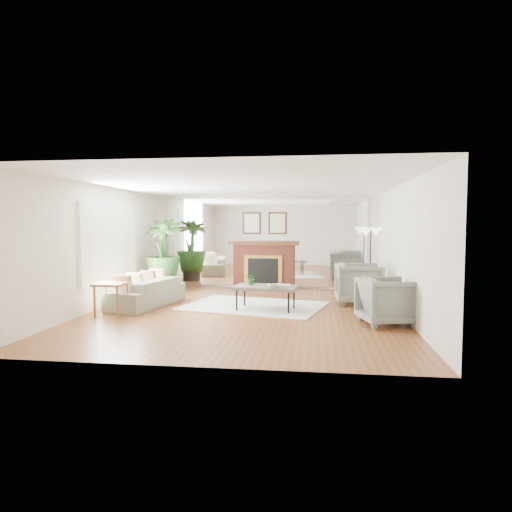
# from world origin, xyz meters

# --- Properties ---
(ground) EXTENTS (7.00, 7.00, 0.00)m
(ground) POSITION_xyz_m (0.00, 0.00, 0.00)
(ground) COLOR brown
(ground) RESTS_ON ground
(wall_left) EXTENTS (0.02, 7.00, 2.50)m
(wall_left) POSITION_xyz_m (-2.99, 0.00, 1.25)
(wall_left) COLOR silver
(wall_left) RESTS_ON ground
(wall_right) EXTENTS (0.02, 7.00, 2.50)m
(wall_right) POSITION_xyz_m (2.99, 0.00, 1.25)
(wall_right) COLOR silver
(wall_right) RESTS_ON ground
(wall_back) EXTENTS (6.00, 0.02, 2.50)m
(wall_back) POSITION_xyz_m (0.00, 3.49, 1.25)
(wall_back) COLOR silver
(wall_back) RESTS_ON ground
(mirror_panel) EXTENTS (5.40, 0.04, 2.40)m
(mirror_panel) POSITION_xyz_m (0.00, 3.47, 1.25)
(mirror_panel) COLOR silver
(mirror_panel) RESTS_ON wall_back
(window_panel) EXTENTS (0.04, 2.40, 1.50)m
(window_panel) POSITION_xyz_m (-2.96, 0.40, 1.35)
(window_panel) COLOR #B2E09E
(window_panel) RESTS_ON wall_left
(fireplace) EXTENTS (1.85, 0.83, 2.05)m
(fireplace) POSITION_xyz_m (0.00, 3.26, 0.66)
(fireplace) COLOR maroon
(fireplace) RESTS_ON ground
(area_rug) EXTENTS (3.17, 2.59, 0.03)m
(area_rug) POSITION_xyz_m (0.09, 0.58, 0.01)
(area_rug) COLOR white
(area_rug) RESTS_ON ground
(coffee_table) EXTENTS (1.34, 0.91, 0.50)m
(coffee_table) POSITION_xyz_m (0.39, 0.17, 0.46)
(coffee_table) COLOR #64584F
(coffee_table) RESTS_ON ground
(sofa) EXTENTS (1.14, 2.10, 0.58)m
(sofa) POSITION_xyz_m (-2.13, 0.31, 0.29)
(sofa) COLOR gray
(sofa) RESTS_ON ground
(armchair_back) EXTENTS (1.02, 0.99, 0.89)m
(armchair_back) POSITION_xyz_m (2.30, 1.23, 0.44)
(armchair_back) COLOR gray
(armchair_back) RESTS_ON ground
(armchair_front) EXTENTS (1.08, 1.07, 0.82)m
(armchair_front) POSITION_xyz_m (2.60, -0.79, 0.41)
(armchair_front) COLOR gray
(armchair_front) RESTS_ON ground
(side_table) EXTENTS (0.55, 0.55, 0.63)m
(side_table) POSITION_xyz_m (-2.44, -0.71, 0.52)
(side_table) COLOR #8E5D38
(side_table) RESTS_ON ground
(potted_ficus) EXTENTS (0.91, 0.91, 1.86)m
(potted_ficus) POSITION_xyz_m (-2.40, 2.15, 0.99)
(potted_ficus) COLOR black
(potted_ficus) RESTS_ON ground
(floor_lamp) EXTENTS (0.53, 0.30, 1.64)m
(floor_lamp) POSITION_xyz_m (2.70, 2.67, 1.40)
(floor_lamp) COLOR black
(floor_lamp) RESTS_ON ground
(tabletop_plant) EXTENTS (0.25, 0.22, 0.27)m
(tabletop_plant) POSITION_xyz_m (0.08, 0.32, 0.63)
(tabletop_plant) COLOR #2E5E22
(tabletop_plant) RESTS_ON coffee_table
(fruit_bowl) EXTENTS (0.30, 0.30, 0.06)m
(fruit_bowl) POSITION_xyz_m (0.57, -0.03, 0.53)
(fruit_bowl) COLOR #8E5D38
(fruit_bowl) RESTS_ON coffee_table
(book) EXTENTS (0.23, 0.29, 0.02)m
(book) POSITION_xyz_m (0.69, 0.25, 0.51)
(book) COLOR #8E5D38
(book) RESTS_ON coffee_table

